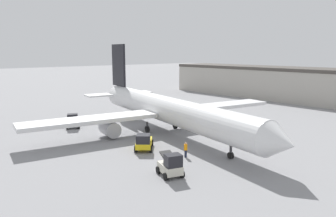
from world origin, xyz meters
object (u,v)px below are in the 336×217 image
(ground_crew_worker, at_px, (186,149))
(pushback_tug, at_px, (144,142))
(baggage_tug, at_px, (73,121))
(belt_loader_truck, at_px, (171,165))
(airplane, at_px, (164,109))

(ground_crew_worker, bearing_deg, pushback_tug, -66.88)
(ground_crew_worker, xyz_separation_m, pushback_tug, (-4.98, -1.78, 0.05))
(baggage_tug, relative_size, pushback_tug, 0.84)
(baggage_tug, bearing_deg, belt_loader_truck, 21.67)
(airplane, xyz_separation_m, baggage_tug, (-10.20, -8.69, -2.21))
(airplane, relative_size, ground_crew_worker, 25.26)
(pushback_tug, bearing_deg, ground_crew_worker, 60.60)
(pushback_tug, bearing_deg, airplane, 166.35)
(ground_crew_worker, relative_size, belt_loader_truck, 0.58)
(belt_loader_truck, xyz_separation_m, pushback_tug, (-7.99, 2.92, -0.08))
(baggage_tug, xyz_separation_m, pushback_tug, (15.37, 1.43, -0.07))
(belt_loader_truck, bearing_deg, pushback_tug, 177.13)
(airplane, distance_m, baggage_tug, 13.58)
(baggage_tug, bearing_deg, airplane, 65.75)
(baggage_tug, distance_m, belt_loader_truck, 23.40)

